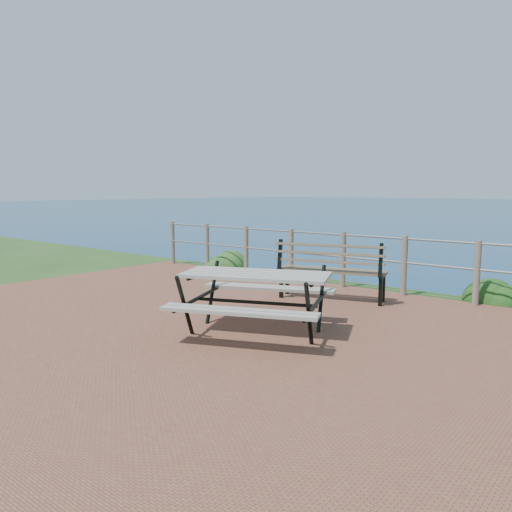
{
  "coord_description": "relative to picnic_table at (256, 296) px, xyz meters",
  "views": [
    {
      "loc": [
        4.42,
        -4.56,
        1.78
      ],
      "look_at": [
        -0.44,
        1.4,
        0.75
      ],
      "focal_mm": 35.0,
      "sensor_mm": 36.0,
      "label": 1
    }
  ],
  "objects": [
    {
      "name": "picnic_table",
      "position": [
        0.0,
        0.0,
        0.0
      ],
      "size": [
        1.92,
        1.43,
        0.75
      ],
      "rotation": [
        0.0,
        0.0,
        0.41
      ],
      "color": "gray",
      "rests_on": "ground"
    },
    {
      "name": "safety_railing",
      "position": [
        -0.64,
        3.28,
        0.09
      ],
      "size": [
        9.4,
        0.1,
        1.0
      ],
      "color": "#6B5B4C",
      "rests_on": "ground"
    },
    {
      "name": "shrub_lip_west",
      "position": [
        -4.05,
        3.65,
        -0.48
      ],
      "size": [
        0.88,
        0.88,
        0.66
      ],
      "primitive_type": "ellipsoid",
      "color": "#1B491C",
      "rests_on": "ground"
    },
    {
      "name": "park_bench",
      "position": [
        -0.25,
        2.23,
        0.16
      ],
      "size": [
        1.77,
        0.92,
        0.97
      ],
      "rotation": [
        0.0,
        0.0,
        0.3
      ],
      "color": "brown",
      "rests_on": "ground"
    },
    {
      "name": "ground",
      "position": [
        -0.64,
        -0.07,
        -0.48
      ],
      "size": [
        10.0,
        7.0,
        0.12
      ],
      "primitive_type": "cube",
      "color": "brown",
      "rests_on": "ground"
    },
    {
      "name": "shrub_lip_east",
      "position": [
        1.9,
        3.92,
        -0.48
      ],
      "size": [
        0.77,
        0.77,
        0.51
      ],
      "primitive_type": "ellipsoid",
      "color": "#1B3E13",
      "rests_on": "ground"
    }
  ]
}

